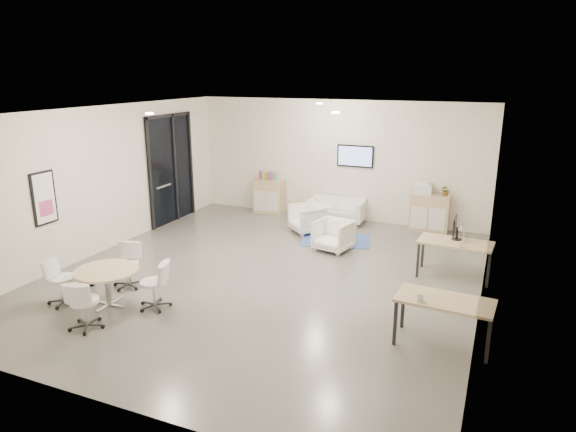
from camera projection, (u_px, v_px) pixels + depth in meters
The scene contains 21 objects.
room_shell at pixel (265, 197), 9.80m from camera, with size 9.60×10.60×4.80m.
glass_door at pixel (171, 166), 13.53m from camera, with size 0.09×1.90×2.85m.
artwork at pixel (44, 198), 9.89m from camera, with size 0.05×0.54×1.04m.
wall_tv at pixel (355, 156), 13.52m from camera, with size 0.98×0.06×0.58m.
ceiling_spots at pixel (273, 109), 10.18m from camera, with size 3.14×4.14×0.03m.
sideboard_left at pixel (269, 196), 14.59m from camera, with size 0.85×0.44×0.95m.
sideboard_right at pixel (429, 213), 12.91m from camera, with size 0.94×0.46×0.94m.
books at pixel (268, 176), 14.45m from camera, with size 0.49×0.14×0.22m.
printer at pixel (422, 188), 12.83m from camera, with size 0.48×0.42×0.31m.
loveseat at pixel (337, 211), 13.76m from camera, with size 1.50×0.80×0.55m.
blue_rug at pixel (336, 240), 12.28m from camera, with size 1.60×1.07×0.01m, color #304795.
armchair_left at pixel (307, 217), 12.82m from camera, with size 0.75×0.70×0.77m, color white.
armchair_right at pixel (333, 234), 11.52m from camera, with size 0.74×0.70×0.77m, color white.
desk_rear at pixel (455, 245), 9.96m from camera, with size 1.43×0.79×0.72m.
desk_front at pixel (444, 304), 7.45m from camera, with size 1.42×0.79×0.72m.
monitor at pixel (455, 228), 10.02m from camera, with size 0.20×0.50×0.44m.
round_table at pixel (107, 274), 8.73m from camera, with size 1.08×1.08×0.66m.
meeting_chairs at pixel (108, 283), 8.78m from camera, with size 2.28×2.28×0.82m.
plant_cabinet at pixel (446, 191), 12.63m from camera, with size 0.26×0.29×0.23m, color #3F7F3F.
plant_floor at pixel (93, 282), 9.67m from camera, with size 0.18×0.34×0.15m, color #3F7F3F.
cup at pixel (420, 298), 7.36m from camera, with size 0.11×0.09×0.11m, color white.
Camera 1 is at (4.12, -8.60, 3.91)m, focal length 32.00 mm.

